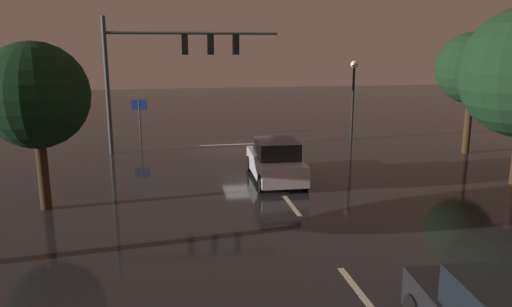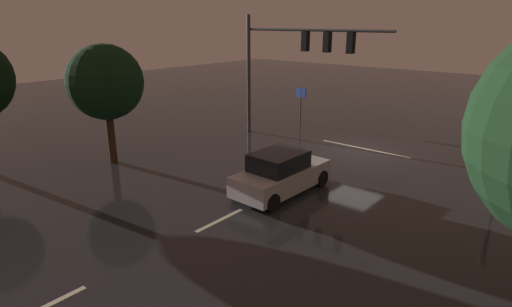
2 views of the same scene
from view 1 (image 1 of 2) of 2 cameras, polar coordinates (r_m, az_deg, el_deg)
name	(u,v)px [view 1 (image 1 of 2)]	position (r m, az deg, el deg)	size (l,w,h in m)	color
ground_plane	(246,147)	(26.13, -1.15, 0.74)	(80.00, 80.00, 0.00)	#232326
traffic_signal_assembly	(170,58)	(25.01, -10.19, 11.22)	(8.81, 0.47, 6.86)	#383A3D
lane_dash_far	(260,164)	(22.28, 0.47, -1.32)	(2.20, 0.16, 0.01)	beige
lane_dash_mid	(292,205)	(16.65, 4.28, -6.19)	(2.20, 0.16, 0.01)	beige
lane_dash_near	(358,290)	(11.41, 12.04, -15.65)	(2.20, 0.16, 0.01)	beige
stop_bar	(244,144)	(27.02, -1.45, 1.14)	(5.00, 0.16, 0.01)	beige
car_approaching	(276,161)	(19.52, 2.35, -0.93)	(2.00, 4.41, 1.70)	#B7B7BC
street_lamp_left_kerb	(353,84)	(28.24, 11.58, 8.10)	(0.44, 0.44, 4.63)	black
route_sign	(139,110)	(28.99, -13.77, 5.04)	(0.89, 0.26, 2.41)	#383A3D
tree_left_near	(473,69)	(26.54, 24.52, 9.22)	(3.59, 3.59, 6.14)	#382314
tree_right_far	(35,96)	(16.99, -24.86, 6.27)	(3.45, 3.45, 5.57)	#382314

